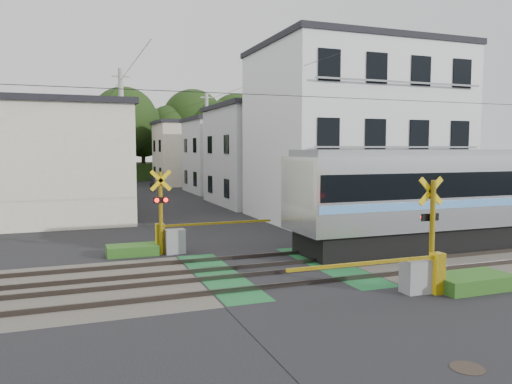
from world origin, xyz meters
name	(u,v)px	position (x,y,z in m)	size (l,w,h in m)	color
ground	(276,270)	(0.00, 0.00, 0.00)	(120.00, 120.00, 0.00)	black
track_bed	(276,269)	(0.00, 0.00, 0.04)	(120.00, 120.00, 0.14)	#47423A
crossing_signal_near	(420,267)	(2.59, -3.65, 0.71)	(4.74, 0.65, 3.09)	yellow
crossing_signal_far	(172,234)	(-2.59, 3.65, 0.71)	(4.74, 0.65, 3.09)	yellow
apartment_block	(353,133)	(8.50, 9.49, 4.66)	(10.20, 8.36, 9.30)	silver
houses_row	(154,156)	(0.25, 25.92, 3.24)	(22.07, 31.35, 6.80)	beige
tree_hill	(132,134)	(1.11, 48.38, 5.54)	(40.00, 12.94, 11.40)	#1C3110
catenary	(433,152)	(6.00, 0.03, 3.70)	(60.00, 5.04, 7.00)	#2D2D33
utility_poles	(142,145)	(-1.05, 23.01, 4.08)	(7.90, 42.00, 8.00)	#A5A5A0
pedestrian	(153,183)	(0.75, 30.03, 0.84)	(0.61, 0.40, 1.68)	black
manhole_cover	(467,368)	(0.39, -7.71, 0.01)	(0.59, 0.59, 0.02)	#2D261E
weed_patches	(327,261)	(1.76, -0.09, 0.18)	(10.25, 8.80, 0.40)	#2D5E1E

